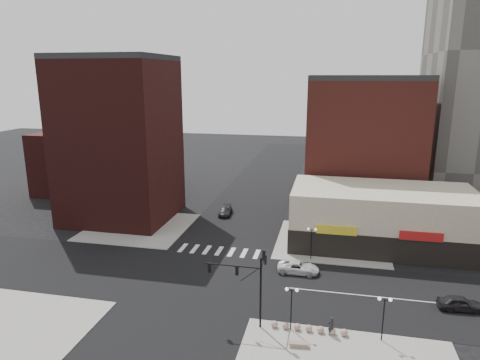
# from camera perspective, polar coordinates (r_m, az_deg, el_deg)

# --- Properties ---
(ground) EXTENTS (240.00, 240.00, 0.00)m
(ground) POSITION_cam_1_polar(r_m,az_deg,el_deg) (50.68, -5.13, -13.02)
(ground) COLOR black
(ground) RESTS_ON ground
(road_ew) EXTENTS (200.00, 14.00, 0.02)m
(road_ew) POSITION_cam_1_polar(r_m,az_deg,el_deg) (50.68, -5.13, -13.01)
(road_ew) COLOR black
(road_ew) RESTS_ON ground
(road_ns) EXTENTS (14.00, 200.00, 0.02)m
(road_ns) POSITION_cam_1_polar(r_m,az_deg,el_deg) (50.68, -5.13, -13.01)
(road_ns) COLOR black
(road_ns) RESTS_ON ground
(sidewalk_nw) EXTENTS (15.00, 15.00, 0.12)m
(sidewalk_nw) POSITION_cam_1_polar(r_m,az_deg,el_deg) (68.08, -13.28, -6.09)
(sidewalk_nw) COLOR gray
(sidewalk_nw) RESTS_ON ground
(sidewalk_ne) EXTENTS (15.00, 15.00, 0.12)m
(sidewalk_ne) POSITION_cam_1_polar(r_m,az_deg,el_deg) (61.93, 12.05, -8.06)
(sidewalk_ne) COLOR gray
(sidewalk_ne) RESTS_ON ground
(building_nw) EXTENTS (16.00, 15.00, 25.00)m
(building_nw) POSITION_cam_1_polar(r_m,az_deg,el_deg) (70.51, -15.78, 4.90)
(building_nw) COLOR #3B1412
(building_nw) RESTS_ON ground
(building_nw_low) EXTENTS (20.00, 18.00, 12.00)m
(building_nw_low) POSITION_cam_1_polar(r_m,az_deg,el_deg) (91.21, -18.27, 2.52)
(building_nw_low) COLOR #3B1412
(building_nw_low) RESTS_ON ground
(building_ne_midrise) EXTENTS (18.00, 15.00, 22.00)m
(building_ne_midrise) POSITION_cam_1_polar(r_m,az_deg,el_deg) (73.72, 16.07, 4.07)
(building_ne_midrise) COLOR maroon
(building_ne_midrise) RESTS_ON ground
(building_ne_row) EXTENTS (24.20, 12.20, 8.00)m
(building_ne_row) POSITION_cam_1_polar(r_m,az_deg,el_deg) (61.71, 18.27, -5.35)
(building_ne_row) COLOR beige
(building_ne_row) RESTS_ON ground
(traffic_signal) EXTENTS (5.59, 3.09, 7.77)m
(traffic_signal) POSITION_cam_1_polar(r_m,az_deg,el_deg) (40.07, 1.48, -12.70)
(traffic_signal) COLOR black
(traffic_signal) RESTS_ON ground
(street_lamp_se_a) EXTENTS (1.22, 0.32, 4.16)m
(street_lamp_se_a) POSITION_cam_1_polar(r_m,az_deg,el_deg) (40.27, 6.89, -15.35)
(street_lamp_se_a) COLOR black
(street_lamp_se_a) RESTS_ON sidewalk_se
(street_lamp_se_b) EXTENTS (1.22, 0.32, 4.16)m
(street_lamp_se_b) POSITION_cam_1_polar(r_m,az_deg,el_deg) (40.52, 18.67, -15.85)
(street_lamp_se_b) COLOR black
(street_lamp_se_b) RESTS_ON sidewalk_se
(street_lamp_ne) EXTENTS (1.22, 0.32, 4.16)m
(street_lamp_ne) POSITION_cam_1_polar(r_m,az_deg,el_deg) (54.73, 9.54, -7.30)
(street_lamp_ne) COLOR black
(street_lamp_ne) RESTS_ON sidewalk_ne
(bollard_row) EXTENTS (6.93, 0.63, 0.63)m
(bollard_row) POSITION_cam_1_polar(r_m,az_deg,el_deg) (41.66, 9.16, -18.93)
(bollard_row) COLOR gray
(bollard_row) RESTS_ON sidewalk_se
(white_suv) EXTENTS (4.89, 2.29, 1.35)m
(white_suv) POSITION_cam_1_polar(r_m,az_deg,el_deg) (52.11, 7.77, -11.48)
(white_suv) COLOR silver
(white_suv) RESTS_ON ground
(dark_sedan_east) EXTENTS (4.38, 2.01, 1.45)m
(dark_sedan_east) POSITION_cam_1_polar(r_m,az_deg,el_deg) (49.48, 27.29, -14.40)
(dark_sedan_east) COLOR black
(dark_sedan_east) RESTS_ON ground
(dark_sedan_north) EXTENTS (2.20, 4.73, 1.34)m
(dark_sedan_north) POSITION_cam_1_polar(r_m,az_deg,el_deg) (71.71, -1.92, -4.17)
(dark_sedan_north) COLOR black
(dark_sedan_north) RESTS_ON ground
(pedestrian) EXTENTS (0.77, 0.70, 1.76)m
(pedestrian) POSITION_cam_1_polar(r_m,az_deg,el_deg) (41.27, 12.03, -18.49)
(pedestrian) COLOR black
(pedestrian) RESTS_ON sidewalk_se
(stone_bench) EXTENTS (1.74, 0.68, 0.40)m
(stone_bench) POSITION_cam_1_polar(r_m,az_deg,el_deg) (39.70, 7.82, -20.89)
(stone_bench) COLOR gray
(stone_bench) RESTS_ON sidewalk_se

